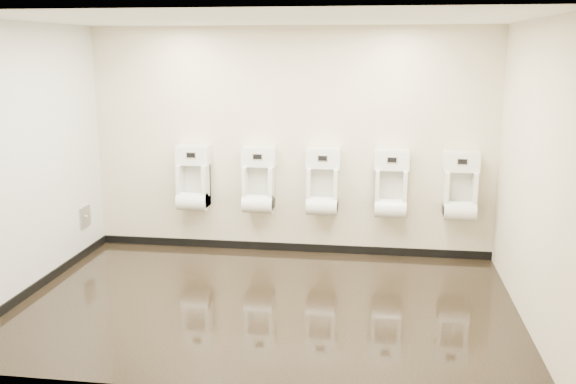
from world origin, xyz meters
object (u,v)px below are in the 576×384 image
(access_panel, at_px, (85,217))
(urinal_0, at_px, (193,183))
(urinal_3, at_px, (391,189))
(urinal_4, at_px, (460,191))
(urinal_1, at_px, (259,185))
(urinal_2, at_px, (323,187))

(access_panel, bearing_deg, urinal_0, 17.79)
(urinal_3, bearing_deg, urinal_0, 180.00)
(urinal_4, bearing_deg, urinal_1, 180.00)
(urinal_1, bearing_deg, urinal_2, 0.00)
(urinal_0, bearing_deg, urinal_1, 0.00)
(urinal_0, distance_m, urinal_3, 2.46)
(access_panel, relative_size, urinal_1, 0.31)
(urinal_2, bearing_deg, urinal_4, 0.00)
(urinal_1, xyz_separation_m, urinal_4, (2.43, 0.00, 0.00))
(urinal_0, height_order, urinal_4, same)
(access_panel, bearing_deg, urinal_1, 10.96)
(urinal_3, xyz_separation_m, urinal_4, (0.81, 0.00, 0.00))
(access_panel, bearing_deg, urinal_3, 6.25)
(access_panel, height_order, urinal_1, urinal_1)
(urinal_1, bearing_deg, urinal_3, 0.00)
(urinal_1, height_order, urinal_2, same)
(urinal_3, bearing_deg, urinal_1, 180.00)
(urinal_4, bearing_deg, urinal_0, 180.00)
(urinal_1, relative_size, urinal_2, 1.00)
(urinal_1, xyz_separation_m, urinal_2, (0.80, 0.00, 0.00))
(urinal_0, xyz_separation_m, urinal_1, (0.84, 0.00, 0.00))
(access_panel, height_order, urinal_3, urinal_3)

